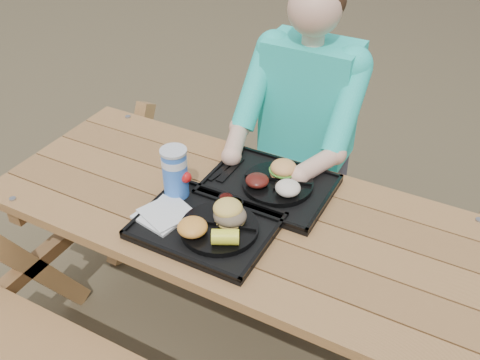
% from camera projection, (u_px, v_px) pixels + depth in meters
% --- Properties ---
extents(ground, '(60.00, 60.00, 0.00)m').
position_uv_depth(ground, '(240.00, 342.00, 2.32)').
color(ground, '#999999').
rests_on(ground, ground).
extents(picnic_table, '(1.80, 1.49, 0.75)m').
position_uv_depth(picnic_table, '(240.00, 283.00, 2.10)').
color(picnic_table, '#999999').
rests_on(picnic_table, ground).
extents(tray_near, '(0.45, 0.35, 0.02)m').
position_uv_depth(tray_near, '(206.00, 226.00, 1.79)').
color(tray_near, black).
rests_on(tray_near, picnic_table).
extents(tray_far, '(0.45, 0.35, 0.02)m').
position_uv_depth(tray_far, '(269.00, 187.00, 1.97)').
color(tray_far, black).
rests_on(tray_far, picnic_table).
extents(plate_near, '(0.26, 0.26, 0.02)m').
position_uv_depth(plate_near, '(219.00, 228.00, 1.75)').
color(plate_near, black).
rests_on(plate_near, tray_near).
extents(plate_far, '(0.26, 0.26, 0.02)m').
position_uv_depth(plate_far, '(278.00, 184.00, 1.95)').
color(plate_far, black).
rests_on(plate_far, tray_far).
extents(napkin_stack, '(0.18, 0.18, 0.02)m').
position_uv_depth(napkin_stack, '(163.00, 214.00, 1.81)').
color(napkin_stack, silver).
rests_on(napkin_stack, tray_near).
extents(soda_cup, '(0.09, 0.09, 0.18)m').
position_uv_depth(soda_cup, '(175.00, 174.00, 1.86)').
color(soda_cup, blue).
rests_on(soda_cup, tray_near).
extents(condiment_bbq, '(0.05, 0.05, 0.03)m').
position_uv_depth(condiment_bbq, '(226.00, 201.00, 1.86)').
color(condiment_bbq, '#320805').
rests_on(condiment_bbq, tray_near).
extents(condiment_mustard, '(0.06, 0.06, 0.03)m').
position_uv_depth(condiment_mustard, '(235.00, 205.00, 1.84)').
color(condiment_mustard, yellow).
rests_on(condiment_mustard, tray_near).
extents(sandwich, '(0.10, 0.10, 0.11)m').
position_uv_depth(sandwich, '(230.00, 208.00, 1.74)').
color(sandwich, '#F3C456').
rests_on(sandwich, plate_near).
extents(mac_cheese, '(0.10, 0.10, 0.05)m').
position_uv_depth(mac_cheese, '(192.00, 227.00, 1.71)').
color(mac_cheese, '#F2A53F').
rests_on(mac_cheese, plate_near).
extents(corn_cob, '(0.12, 0.12, 0.05)m').
position_uv_depth(corn_cob, '(225.00, 237.00, 1.67)').
color(corn_cob, '#FFFD35').
rests_on(corn_cob, plate_near).
extents(cutlery_far, '(0.03, 0.17, 0.01)m').
position_uv_depth(cutlery_far, '(230.00, 170.00, 2.03)').
color(cutlery_far, black).
rests_on(cutlery_far, tray_far).
extents(burger, '(0.10, 0.10, 0.09)m').
position_uv_depth(burger, '(284.00, 165.00, 1.95)').
color(burger, '#F7A457').
rests_on(burger, plate_far).
extents(baked_beans, '(0.09, 0.09, 0.04)m').
position_uv_depth(baked_beans, '(257.00, 180.00, 1.92)').
color(baked_beans, '#551611').
rests_on(baked_beans, plate_far).
extents(potato_salad, '(0.09, 0.09, 0.05)m').
position_uv_depth(potato_salad, '(288.00, 188.00, 1.87)').
color(potato_salad, white).
rests_on(potato_salad, plate_far).
extents(diner, '(0.48, 0.84, 1.28)m').
position_uv_depth(diner, '(304.00, 147.00, 2.40)').
color(diner, teal).
rests_on(diner, ground).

